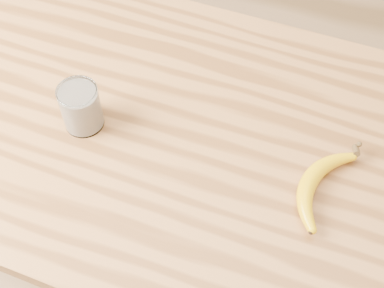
% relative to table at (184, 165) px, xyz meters
% --- Properties ---
extents(table, '(1.20, 0.80, 0.90)m').
position_rel_table_xyz_m(table, '(0.00, 0.00, 0.00)').
color(table, '#9A6231').
rests_on(table, ground).
extents(smoothie_glass, '(0.08, 0.08, 0.11)m').
position_rel_table_xyz_m(smoothie_glass, '(-0.21, -0.05, 0.18)').
color(smoothie_glass, white).
rests_on(smoothie_glass, table).
extents(banana, '(0.16, 0.30, 0.04)m').
position_rel_table_xyz_m(banana, '(0.28, -0.03, 0.15)').
color(banana, '#D7A106').
rests_on(banana, table).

